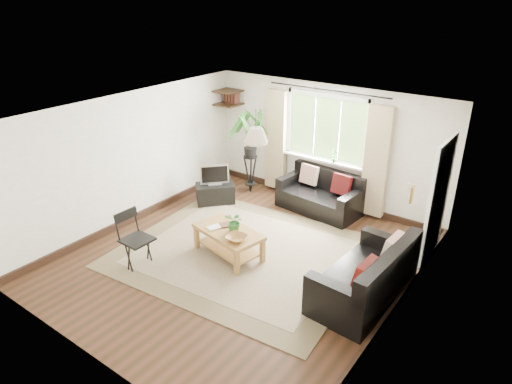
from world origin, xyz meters
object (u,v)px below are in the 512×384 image
Objects in this scene: coffee_table at (229,243)px; folding_chair at (137,241)px; sofa_back at (320,193)px; sofa_right at (364,273)px; tv_stand at (215,193)px; palm_stand at (250,153)px.

folding_chair reaches higher than coffee_table.
sofa_back is 0.91× the size of sofa_right.
tv_stand is (-3.73, 1.16, -0.21)m from sofa_right.
coffee_table is 1.44m from folding_chair.
sofa_back is at bearing 2.04° from palm_stand.
coffee_table is at bearing -40.31° from folding_chair.
sofa_right is (1.84, -2.08, 0.04)m from sofa_back.
folding_chair is (0.29, -3.34, -0.42)m from palm_stand.
folding_chair is at bearing -105.69° from sofa_back.
tv_stand is at bearing 13.74° from folding_chair.
tv_stand is 2.55m from folding_chair.
sofa_right reaches higher than tv_stand.
palm_stand is at bearing -172.02° from sofa_back.
tv_stand is at bearing -103.56° from sofa_right.
palm_stand is at bearing 6.28° from folding_chair.
tv_stand is (-1.89, -0.92, -0.17)m from sofa_back.
sofa_right reaches higher than sofa_back.
palm_stand reaches higher than sofa_back.
coffee_table is 1.54× the size of tv_stand.
sofa_back is 2.77m from sofa_right.
folding_chair is at bearing -125.39° from tv_stand.
sofa_back is 1.71m from palm_stand.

